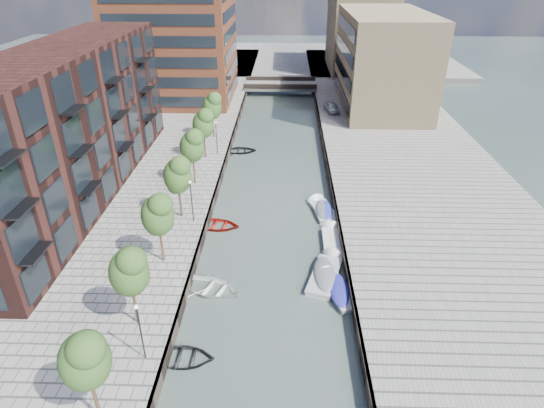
{
  "coord_description": "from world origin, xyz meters",
  "views": [
    {
      "loc": [
        1.07,
        -11.34,
        22.4
      ],
      "look_at": [
        0.0,
        22.99,
        3.5
      ],
      "focal_mm": 30.0,
      "sensor_mm": 36.0,
      "label": 1
    }
  ],
  "objects_px": {
    "sloop_3": "(212,291)",
    "tree_0": "(84,358)",
    "tree_3": "(177,174)",
    "car": "(332,107)",
    "tree_1": "(129,270)",
    "motorboat_4": "(322,209)",
    "bridge": "(280,85)",
    "tree_5": "(203,123)",
    "tree_2": "(157,213)",
    "sloop_0": "(183,360)",
    "motorboat_3": "(323,210)",
    "motorboat_0": "(336,289)",
    "tree_6": "(212,105)",
    "tree_4": "(192,145)",
    "sloop_4": "(240,152)",
    "motorboat_2": "(333,241)",
    "sloop_2": "(217,227)",
    "motorboat_1": "(326,273)"
  },
  "relations": [
    {
      "from": "bridge",
      "to": "motorboat_2",
      "type": "xyz_separation_m",
      "value": [
        5.4,
        -49.41,
        -1.29
      ]
    },
    {
      "from": "motorboat_2",
      "to": "sloop_2",
      "type": "bearing_deg",
      "value": 168.74
    },
    {
      "from": "tree_1",
      "to": "tree_3",
      "type": "bearing_deg",
      "value": 90.0
    },
    {
      "from": "tree_4",
      "to": "sloop_4",
      "type": "xyz_separation_m",
      "value": [
        3.77,
        11.19,
        -5.31
      ]
    },
    {
      "from": "bridge",
      "to": "tree_0",
      "type": "bearing_deg",
      "value": -97.13
    },
    {
      "from": "tree_4",
      "to": "motorboat_1",
      "type": "xyz_separation_m",
      "value": [
        12.95,
        -14.24,
        -5.08
      ]
    },
    {
      "from": "sloop_3",
      "to": "tree_4",
      "type": "bearing_deg",
      "value": 34.62
    },
    {
      "from": "tree_6",
      "to": "car",
      "type": "distance_m",
      "value": 20.65
    },
    {
      "from": "tree_3",
      "to": "sloop_4",
      "type": "distance_m",
      "value": 19.32
    },
    {
      "from": "motorboat_4",
      "to": "sloop_3",
      "type": "bearing_deg",
      "value": -126.09
    },
    {
      "from": "sloop_2",
      "to": "tree_3",
      "type": "bearing_deg",
      "value": 91.91
    },
    {
      "from": "bridge",
      "to": "tree_5",
      "type": "height_order",
      "value": "tree_5"
    },
    {
      "from": "tree_3",
      "to": "motorboat_2",
      "type": "relative_size",
      "value": 1.17
    },
    {
      "from": "bridge",
      "to": "tree_1",
      "type": "distance_m",
      "value": 61.71
    },
    {
      "from": "bridge",
      "to": "car",
      "type": "relative_size",
      "value": 3.07
    },
    {
      "from": "tree_4",
      "to": "sloop_0",
      "type": "distance_m",
      "value": 24.06
    },
    {
      "from": "motorboat_0",
      "to": "motorboat_3",
      "type": "relative_size",
      "value": 1.02
    },
    {
      "from": "tree_2",
      "to": "motorboat_3",
      "type": "height_order",
      "value": "tree_2"
    },
    {
      "from": "tree_0",
      "to": "motorboat_4",
      "type": "bearing_deg",
      "value": 61.09
    },
    {
      "from": "tree_2",
      "to": "tree_3",
      "type": "bearing_deg",
      "value": 90.0
    },
    {
      "from": "tree_1",
      "to": "motorboat_4",
      "type": "xyz_separation_m",
      "value": [
        13.29,
        17.08,
        -5.12
      ]
    },
    {
      "from": "tree_2",
      "to": "tree_4",
      "type": "xyz_separation_m",
      "value": [
        0.0,
        14.0,
        0.0
      ]
    },
    {
      "from": "tree_6",
      "to": "sloop_2",
      "type": "xyz_separation_m",
      "value": [
        3.28,
        -21.29,
        -5.31
      ]
    },
    {
      "from": "motorboat_3",
      "to": "car",
      "type": "xyz_separation_m",
      "value": [
        3.28,
        29.61,
        1.53
      ]
    },
    {
      "from": "tree_2",
      "to": "tree_3",
      "type": "distance_m",
      "value": 7.0
    },
    {
      "from": "tree_0",
      "to": "motorboat_2",
      "type": "bearing_deg",
      "value": 53.21
    },
    {
      "from": "sloop_2",
      "to": "motorboat_1",
      "type": "distance_m",
      "value": 11.9
    },
    {
      "from": "sloop_3",
      "to": "motorboat_3",
      "type": "distance_m",
      "value": 15.55
    },
    {
      "from": "sloop_4",
      "to": "motorboat_0",
      "type": "bearing_deg",
      "value": -165.23
    },
    {
      "from": "bridge",
      "to": "motorboat_4",
      "type": "relative_size",
      "value": 2.66
    },
    {
      "from": "tree_1",
      "to": "sloop_0",
      "type": "bearing_deg",
      "value": -33.95
    },
    {
      "from": "tree_6",
      "to": "tree_1",
      "type": "bearing_deg",
      "value": -90.0
    },
    {
      "from": "tree_0",
      "to": "sloop_4",
      "type": "distance_m",
      "value": 39.72
    },
    {
      "from": "motorboat_1",
      "to": "bridge",
      "type": "bearing_deg",
      "value": 94.69
    },
    {
      "from": "tree_1",
      "to": "tree_6",
      "type": "relative_size",
      "value": 1.0
    },
    {
      "from": "sloop_3",
      "to": "car",
      "type": "height_order",
      "value": "car"
    },
    {
      "from": "tree_6",
      "to": "motorboat_4",
      "type": "distance_m",
      "value": 22.89
    },
    {
      "from": "sloop_3",
      "to": "tree_0",
      "type": "bearing_deg",
      "value": -179.28
    },
    {
      "from": "tree_0",
      "to": "motorboat_4",
      "type": "relative_size",
      "value": 1.22
    },
    {
      "from": "motorboat_0",
      "to": "motorboat_1",
      "type": "bearing_deg",
      "value": 108.93
    },
    {
      "from": "tree_0",
      "to": "tree_6",
      "type": "distance_m",
      "value": 42.0
    },
    {
      "from": "tree_1",
      "to": "sloop_3",
      "type": "bearing_deg",
      "value": 47.5
    },
    {
      "from": "tree_3",
      "to": "car",
      "type": "distance_m",
      "value": 36.82
    },
    {
      "from": "tree_2",
      "to": "tree_5",
      "type": "xyz_separation_m",
      "value": [
        0.0,
        21.0,
        0.0
      ]
    },
    {
      "from": "tree_3",
      "to": "tree_6",
      "type": "relative_size",
      "value": 1.0
    },
    {
      "from": "tree_6",
      "to": "bridge",
      "type": "bearing_deg",
      "value": 71.9
    },
    {
      "from": "tree_0",
      "to": "motorboat_0",
      "type": "xyz_separation_m",
      "value": [
        13.61,
        11.82,
        -5.12
      ]
    },
    {
      "from": "sloop_2",
      "to": "tree_5",
      "type": "bearing_deg",
      "value": 19.97
    },
    {
      "from": "motorboat_1",
      "to": "tree_4",
      "type": "bearing_deg",
      "value": 132.27
    },
    {
      "from": "sloop_4",
      "to": "tree_0",
      "type": "bearing_deg",
      "value": 169.5
    }
  ]
}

